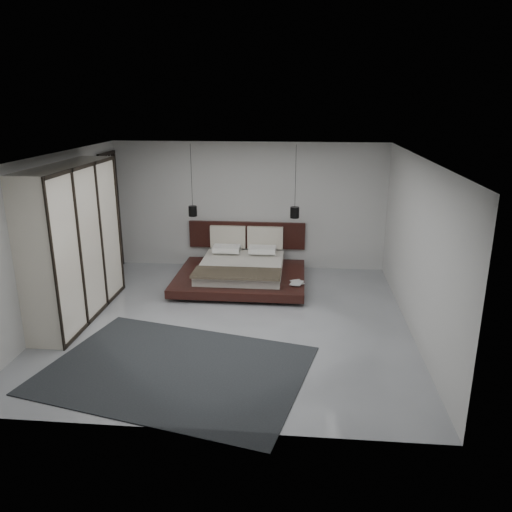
# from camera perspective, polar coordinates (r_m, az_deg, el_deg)

# --- Properties ---
(floor) EXTENTS (6.00, 6.00, 0.00)m
(floor) POSITION_cam_1_polar(r_m,az_deg,el_deg) (8.69, -2.85, -7.41)
(floor) COLOR #989BA0
(floor) RESTS_ON ground
(ceiling) EXTENTS (6.00, 6.00, 0.00)m
(ceiling) POSITION_cam_1_polar(r_m,az_deg,el_deg) (7.94, -3.15, 11.27)
(ceiling) COLOR white
(ceiling) RESTS_ON wall_back
(wall_back) EXTENTS (6.00, 0.00, 6.00)m
(wall_back) POSITION_cam_1_polar(r_m,az_deg,el_deg) (11.10, -0.78, 5.73)
(wall_back) COLOR #B6B6B4
(wall_back) RESTS_ON floor
(wall_front) EXTENTS (6.00, 0.00, 6.00)m
(wall_front) POSITION_cam_1_polar(r_m,az_deg,el_deg) (5.43, -7.53, -7.16)
(wall_front) COLOR #B6B6B4
(wall_front) RESTS_ON floor
(wall_left) EXTENTS (0.00, 6.00, 6.00)m
(wall_left) POSITION_cam_1_polar(r_m,az_deg,el_deg) (9.12, -22.00, 1.87)
(wall_left) COLOR #B6B6B4
(wall_left) RESTS_ON floor
(wall_right) EXTENTS (0.00, 6.00, 6.00)m
(wall_right) POSITION_cam_1_polar(r_m,az_deg,el_deg) (8.33, 17.89, 0.91)
(wall_right) COLOR #B6B6B4
(wall_right) RESTS_ON floor
(lattice_screen) EXTENTS (0.05, 0.90, 2.60)m
(lattice_screen) POSITION_cam_1_polar(r_m,az_deg,el_deg) (11.29, -16.20, 4.72)
(lattice_screen) COLOR black
(lattice_screen) RESTS_ON floor
(bed) EXTENTS (2.61, 2.32, 1.05)m
(bed) POSITION_cam_1_polar(r_m,az_deg,el_deg) (10.36, -1.67, -1.58)
(bed) COLOR black
(bed) RESTS_ON floor
(book_lower) EXTENTS (0.30, 0.33, 0.03)m
(book_lower) POSITION_cam_1_polar(r_m,az_deg,el_deg) (9.70, 4.17, -3.09)
(book_lower) COLOR #99724C
(book_lower) RESTS_ON bed
(book_upper) EXTENTS (0.28, 0.34, 0.02)m
(book_upper) POSITION_cam_1_polar(r_m,az_deg,el_deg) (9.67, 4.06, -3.02)
(book_upper) COLOR #99724C
(book_upper) RESTS_ON book_lower
(pendant_left) EXTENTS (0.18, 0.18, 1.50)m
(pendant_left) POSITION_cam_1_polar(r_m,az_deg,el_deg) (10.60, -7.24, 5.14)
(pendant_left) COLOR black
(pendant_left) RESTS_ON ceiling
(pendant_right) EXTENTS (0.19, 0.19, 1.49)m
(pendant_right) POSITION_cam_1_polar(r_m,az_deg,el_deg) (10.36, 4.45, 5.01)
(pendant_right) COLOR black
(pendant_right) RESTS_ON ceiling
(wardrobe) EXTENTS (0.63, 2.69, 2.64)m
(wardrobe) POSITION_cam_1_polar(r_m,az_deg,el_deg) (9.04, -20.13, 1.43)
(wardrobe) COLOR #EEE5D0
(wardrobe) RESTS_ON floor
(rug) EXTENTS (4.05, 3.29, 0.02)m
(rug) POSITION_cam_1_polar(r_m,az_deg,el_deg) (7.31, -9.14, -12.68)
(rug) COLOR black
(rug) RESTS_ON floor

